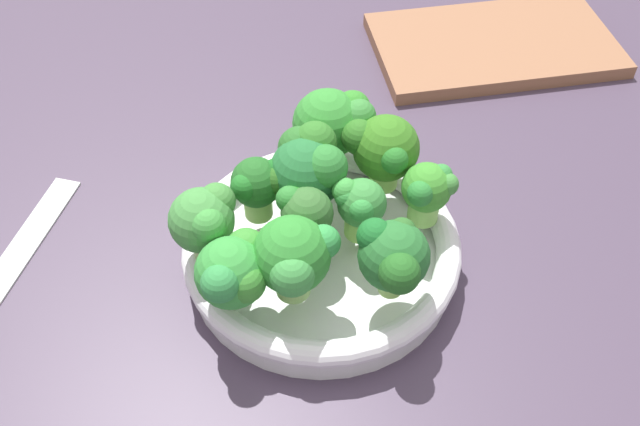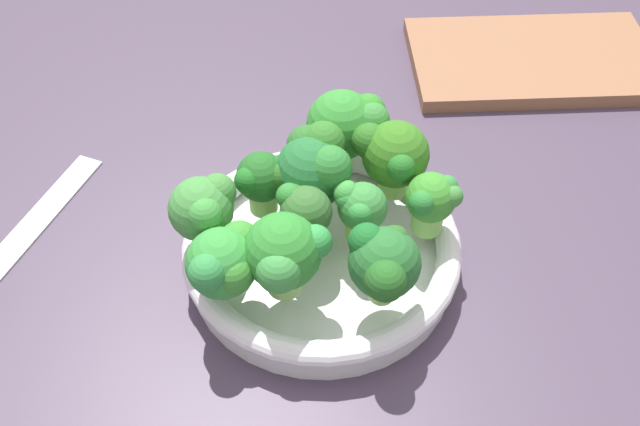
% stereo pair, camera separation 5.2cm
% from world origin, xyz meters
% --- Properties ---
extents(ground_plane, '(1.30, 1.30, 0.03)m').
position_xyz_m(ground_plane, '(0.00, 0.00, -0.01)').
color(ground_plane, '#45384B').
extents(bowl, '(0.24, 0.24, 0.04)m').
position_xyz_m(bowl, '(0.00, 0.02, 0.02)').
color(bowl, silver).
rests_on(bowl, ground_plane).
extents(broccoli_floret_0, '(0.06, 0.06, 0.07)m').
position_xyz_m(broccoli_floret_0, '(0.08, -0.03, 0.08)').
color(broccoli_floret_0, '#95C56A').
rests_on(broccoli_floret_0, bowl).
extents(broccoli_floret_1, '(0.05, 0.05, 0.06)m').
position_xyz_m(broccoli_floret_1, '(0.02, -0.04, 0.08)').
color(broccoli_floret_1, '#8DC058').
rests_on(broccoli_floret_1, bowl).
extents(broccoli_floret_2, '(0.07, 0.06, 0.07)m').
position_xyz_m(broccoli_floret_2, '(0.06, 0.04, 0.08)').
color(broccoli_floret_2, '#93C468').
rests_on(broccoli_floret_2, bowl).
extents(broccoli_floret_3, '(0.05, 0.04, 0.06)m').
position_xyz_m(broccoli_floret_3, '(-0.08, 0.06, 0.07)').
color(broccoli_floret_3, '#88CC5B').
rests_on(broccoli_floret_3, bowl).
extents(broccoli_floret_4, '(0.06, 0.06, 0.07)m').
position_xyz_m(broccoli_floret_4, '(0.00, 0.09, 0.08)').
color(broccoli_floret_4, '#94C35D').
rests_on(broccoli_floret_4, bowl).
extents(broccoli_floret_5, '(0.07, 0.07, 0.08)m').
position_xyz_m(broccoli_floret_5, '(-0.02, -0.02, 0.08)').
color(broccoli_floret_5, '#84B15B').
rests_on(broccoli_floret_5, bowl).
extents(broccoli_floret_6, '(0.04, 0.04, 0.06)m').
position_xyz_m(broccoli_floret_6, '(-0.02, 0.03, 0.07)').
color(broccoli_floret_6, '#93CC59').
rests_on(broccoli_floret_6, bowl).
extents(broccoli_floret_7, '(0.04, 0.05, 0.06)m').
position_xyz_m(broccoli_floret_7, '(0.02, 0.01, 0.08)').
color(broccoli_floret_7, '#8ACC69').
rests_on(broccoli_floret_7, bowl).
extents(broccoli_floret_8, '(0.07, 0.07, 0.08)m').
position_xyz_m(broccoli_floret_8, '(-0.07, -0.04, 0.08)').
color(broccoli_floret_8, '#95BE61').
rests_on(broccoli_floret_8, bowl).
extents(broccoli_floret_9, '(0.06, 0.07, 0.07)m').
position_xyz_m(broccoli_floret_9, '(-0.08, 0.01, 0.08)').
color(broccoli_floret_9, '#91C95B').
rests_on(broccoli_floret_9, bowl).
extents(broccoli_floret_10, '(0.07, 0.06, 0.06)m').
position_xyz_m(broccoli_floret_10, '(0.09, 0.02, 0.08)').
color(broccoli_floret_10, '#76BC5D').
rests_on(broccoli_floret_10, bowl).
extents(cutting_board, '(0.32, 0.29, 0.02)m').
position_xyz_m(cutting_board, '(-0.37, -0.07, 0.01)').
color(cutting_board, '#8E5E41').
rests_on(cutting_board, ground_plane).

